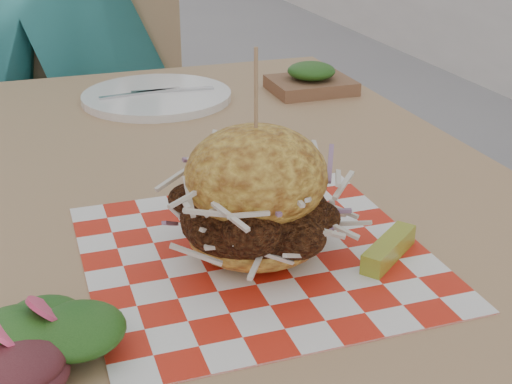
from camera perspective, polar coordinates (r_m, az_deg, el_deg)
patio_table at (r=1.00m, az=-3.36°, el=-2.90°), size 0.80×1.20×0.75m
patio_chair at (r=1.98m, az=-10.63°, el=6.88°), size 0.51×0.52×0.95m
paper_liner at (r=0.77m, az=-0.00°, el=-5.02°), size 0.36×0.36×0.00m
sandwich at (r=0.74m, az=-0.00°, el=-0.76°), size 0.20×0.20×0.22m
pickle_spear at (r=0.77m, az=10.58°, el=-4.51°), size 0.09×0.08×0.02m
side_salad at (r=0.64m, az=-17.22°, el=-11.78°), size 0.14×0.14×0.05m
place_setting at (r=1.32m, az=-7.94°, el=7.59°), size 0.27×0.27×0.02m
kraft_tray at (r=1.36m, az=4.43°, el=8.93°), size 0.15×0.12×0.06m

